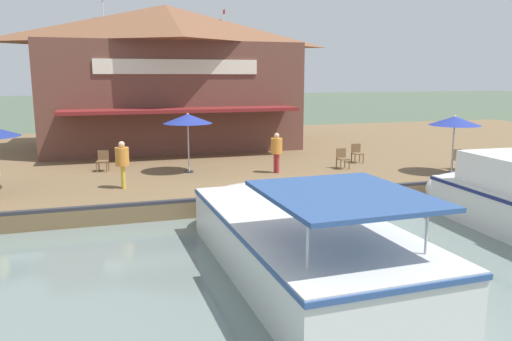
{
  "coord_description": "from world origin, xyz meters",
  "views": [
    {
      "loc": [
        15.05,
        -5.92,
        4.5
      ],
      "look_at": [
        -1.0,
        -0.96,
        1.3
      ],
      "focal_mm": 35.0,
      "sensor_mm": 36.0,
      "label": 1
    }
  ],
  "objects_px": {
    "person_mid_patio": "(122,159)",
    "person_near_entrance": "(277,148)",
    "patio_umbrella_mid_patio_left": "(188,119)",
    "cafe_chair_facing_river": "(342,157)",
    "cafe_chair_beside_entrance": "(459,158)",
    "waterfront_restaurant": "(167,75)",
    "motorboat_fourth_along": "(289,233)",
    "patio_umbrella_mid_patio_right": "(455,121)",
    "cafe_chair_mid_patio": "(357,152)",
    "tree_downstream_bank": "(189,63)",
    "cafe_chair_back_row_seat": "(503,160)",
    "cafe_chair_under_first_umbrella": "(103,160)"
  },
  "relations": [
    {
      "from": "waterfront_restaurant",
      "to": "cafe_chair_beside_entrance",
      "type": "xyz_separation_m",
      "value": [
        11.38,
        10.64,
        -3.46
      ]
    },
    {
      "from": "cafe_chair_back_row_seat",
      "to": "person_near_entrance",
      "type": "height_order",
      "value": "person_near_entrance"
    },
    {
      "from": "patio_umbrella_mid_patio_left",
      "to": "patio_umbrella_mid_patio_right",
      "type": "bearing_deg",
      "value": 72.07
    },
    {
      "from": "patio_umbrella_mid_patio_left",
      "to": "cafe_chair_back_row_seat",
      "type": "distance_m",
      "value": 13.05
    },
    {
      "from": "cafe_chair_back_row_seat",
      "to": "cafe_chair_facing_river",
      "type": "relative_size",
      "value": 1.0
    },
    {
      "from": "waterfront_restaurant",
      "to": "motorboat_fourth_along",
      "type": "distance_m",
      "value": 18.27
    },
    {
      "from": "person_mid_patio",
      "to": "person_near_entrance",
      "type": "relative_size",
      "value": 1.02
    },
    {
      "from": "cafe_chair_beside_entrance",
      "to": "person_mid_patio",
      "type": "distance_m",
      "value": 13.7
    },
    {
      "from": "cafe_chair_mid_patio",
      "to": "tree_downstream_bank",
      "type": "xyz_separation_m",
      "value": [
        -12.75,
        -5.41,
        4.23
      ]
    },
    {
      "from": "cafe_chair_back_row_seat",
      "to": "motorboat_fourth_along",
      "type": "relative_size",
      "value": 0.09
    },
    {
      "from": "tree_downstream_bank",
      "to": "person_near_entrance",
      "type": "bearing_deg",
      "value": 4.46
    },
    {
      "from": "waterfront_restaurant",
      "to": "cafe_chair_facing_river",
      "type": "distance_m",
      "value": 11.96
    },
    {
      "from": "cafe_chair_back_row_seat",
      "to": "person_mid_patio",
      "type": "height_order",
      "value": "person_mid_patio"
    },
    {
      "from": "motorboat_fourth_along",
      "to": "patio_umbrella_mid_patio_right",
      "type": "bearing_deg",
      "value": 122.37
    },
    {
      "from": "patio_umbrella_mid_patio_left",
      "to": "cafe_chair_beside_entrance",
      "type": "height_order",
      "value": "patio_umbrella_mid_patio_left"
    },
    {
      "from": "cafe_chair_back_row_seat",
      "to": "person_mid_patio",
      "type": "distance_m",
      "value": 15.2
    },
    {
      "from": "patio_umbrella_mid_patio_right",
      "to": "cafe_chair_back_row_seat",
      "type": "bearing_deg",
      "value": 81.1
    },
    {
      "from": "cafe_chair_back_row_seat",
      "to": "cafe_chair_under_first_umbrella",
      "type": "relative_size",
      "value": 1.0
    },
    {
      "from": "cafe_chair_beside_entrance",
      "to": "waterfront_restaurant",
      "type": "bearing_deg",
      "value": -136.94
    },
    {
      "from": "cafe_chair_beside_entrance",
      "to": "motorboat_fourth_along",
      "type": "height_order",
      "value": "motorboat_fourth_along"
    },
    {
      "from": "cafe_chair_beside_entrance",
      "to": "cafe_chair_mid_patio",
      "type": "relative_size",
      "value": 1.0
    },
    {
      "from": "patio_umbrella_mid_patio_left",
      "to": "cafe_chair_beside_entrance",
      "type": "relative_size",
      "value": 2.86
    },
    {
      "from": "patio_umbrella_mid_patio_left",
      "to": "cafe_chair_back_row_seat",
      "type": "xyz_separation_m",
      "value": [
        3.64,
        12.42,
        -1.71
      ]
    },
    {
      "from": "cafe_chair_under_first_umbrella",
      "to": "person_mid_patio",
      "type": "height_order",
      "value": "person_mid_patio"
    },
    {
      "from": "patio_umbrella_mid_patio_right",
      "to": "cafe_chair_facing_river",
      "type": "xyz_separation_m",
      "value": [
        -2.24,
        -3.78,
        -1.64
      ]
    },
    {
      "from": "person_near_entrance",
      "to": "person_mid_patio",
      "type": "bearing_deg",
      "value": -79.87
    },
    {
      "from": "cafe_chair_under_first_umbrella",
      "to": "person_mid_patio",
      "type": "bearing_deg",
      "value": 10.55
    },
    {
      "from": "waterfront_restaurant",
      "to": "patio_umbrella_mid_patio_left",
      "type": "height_order",
      "value": "waterfront_restaurant"
    },
    {
      "from": "patio_umbrella_mid_patio_left",
      "to": "cafe_chair_mid_patio",
      "type": "distance_m",
      "value": 7.91
    },
    {
      "from": "cafe_chair_beside_entrance",
      "to": "cafe_chair_facing_river",
      "type": "relative_size",
      "value": 1.0
    },
    {
      "from": "cafe_chair_facing_river",
      "to": "tree_downstream_bank",
      "type": "height_order",
      "value": "tree_downstream_bank"
    },
    {
      "from": "patio_umbrella_mid_patio_right",
      "to": "person_mid_patio",
      "type": "relative_size",
      "value": 1.41
    },
    {
      "from": "cafe_chair_back_row_seat",
      "to": "cafe_chair_facing_river",
      "type": "height_order",
      "value": "same"
    },
    {
      "from": "waterfront_restaurant",
      "to": "cafe_chair_back_row_seat",
      "type": "relative_size",
      "value": 16.18
    },
    {
      "from": "patio_umbrella_mid_patio_left",
      "to": "person_near_entrance",
      "type": "xyz_separation_m",
      "value": [
        1.12,
        3.4,
        -1.17
      ]
    },
    {
      "from": "person_mid_patio",
      "to": "patio_umbrella_mid_patio_left",
      "type": "bearing_deg",
      "value": 129.33
    },
    {
      "from": "person_mid_patio",
      "to": "cafe_chair_under_first_umbrella",
      "type": "bearing_deg",
      "value": -169.45
    },
    {
      "from": "tree_downstream_bank",
      "to": "patio_umbrella_mid_patio_left",
      "type": "bearing_deg",
      "value": -10.18
    },
    {
      "from": "cafe_chair_mid_patio",
      "to": "tree_downstream_bank",
      "type": "distance_m",
      "value": 14.48
    },
    {
      "from": "person_near_entrance",
      "to": "motorboat_fourth_along",
      "type": "distance_m",
      "value": 8.52
    },
    {
      "from": "patio_umbrella_mid_patio_right",
      "to": "person_mid_patio",
      "type": "distance_m",
      "value": 12.97
    },
    {
      "from": "person_mid_patio",
      "to": "tree_downstream_bank",
      "type": "xyz_separation_m",
      "value": [
        -15.07,
        5.01,
        3.66
      ]
    },
    {
      "from": "patio_umbrella_mid_patio_left",
      "to": "cafe_chair_facing_river",
      "type": "xyz_separation_m",
      "value": [
        1.06,
        6.4,
        -1.71
      ]
    },
    {
      "from": "cafe_chair_back_row_seat",
      "to": "cafe_chair_under_first_umbrella",
      "type": "bearing_deg",
      "value": -107.51
    },
    {
      "from": "motorboat_fourth_along",
      "to": "patio_umbrella_mid_patio_left",
      "type": "bearing_deg",
      "value": -174.73
    },
    {
      "from": "patio_umbrella_mid_patio_left",
      "to": "person_mid_patio",
      "type": "bearing_deg",
      "value": -50.67
    },
    {
      "from": "patio_umbrella_mid_patio_right",
      "to": "cafe_chair_mid_patio",
      "type": "relative_size",
      "value": 2.76
    },
    {
      "from": "patio_umbrella_mid_patio_left",
      "to": "cafe_chair_under_first_umbrella",
      "type": "bearing_deg",
      "value": -111.65
    },
    {
      "from": "cafe_chair_beside_entrance",
      "to": "motorboat_fourth_along",
      "type": "distance_m",
      "value": 12.03
    },
    {
      "from": "patio_umbrella_mid_patio_left",
      "to": "cafe_chair_facing_river",
      "type": "relative_size",
      "value": 2.86
    }
  ]
}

